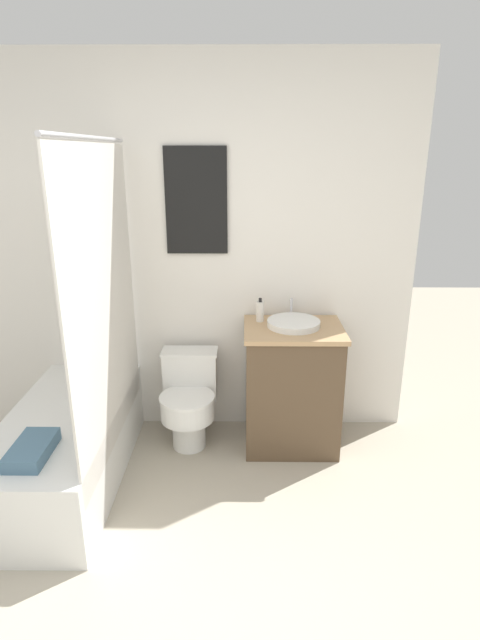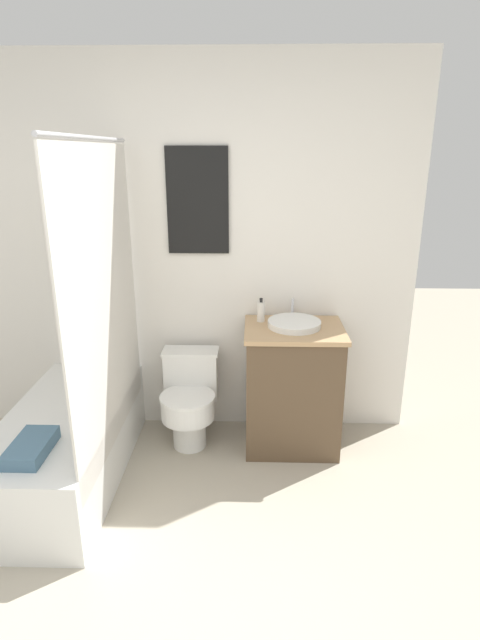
{
  "view_description": "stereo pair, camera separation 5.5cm",
  "coord_description": "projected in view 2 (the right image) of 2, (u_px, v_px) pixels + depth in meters",
  "views": [
    {
      "loc": [
        0.37,
        -1.14,
        1.91
      ],
      "look_at": [
        0.35,
        1.68,
        0.95
      ],
      "focal_mm": 28.0,
      "sensor_mm": 36.0,
      "label": 1
    },
    {
      "loc": [
        0.43,
        -1.14,
        1.91
      ],
      "look_at": [
        0.35,
        1.68,
        0.95
      ],
      "focal_mm": 28.0,
      "sensor_mm": 36.0,
      "label": 2
    }
  ],
  "objects": [
    {
      "name": "wall_back",
      "position": [
        191.0,
        254.0,
        3.34
      ],
      "size": [
        3.02,
        0.07,
        2.5
      ],
      "color": "white",
      "rests_on": "ground_plane"
    },
    {
      "name": "shower_area",
      "position": [
        68.0,
        438.0,
        2.98
      ],
      "size": [
        0.64,
        1.4,
        1.98
      ],
      "color": "white",
      "rests_on": "ground_plane"
    },
    {
      "name": "toilet",
      "position": [
        190.0,
        398.0,
        3.37
      ],
      "size": [
        0.38,
        0.5,
        0.63
      ],
      "color": "white",
      "rests_on": "ground_plane"
    },
    {
      "name": "vanity",
      "position": [
        292.0,
        387.0,
        3.31
      ],
      "size": [
        0.63,
        0.51,
        0.84
      ],
      "color": "brown",
      "rests_on": "ground_plane"
    },
    {
      "name": "sink",
      "position": [
        294.0,
        323.0,
        3.19
      ],
      "size": [
        0.34,
        0.37,
        0.13
      ],
      "color": "white",
      "rests_on": "vanity"
    },
    {
      "name": "soap_bottle",
      "position": [
        261.0,
        311.0,
        3.27
      ],
      "size": [
        0.05,
        0.05,
        0.16
      ],
      "color": "silver",
      "rests_on": "vanity"
    }
  ]
}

